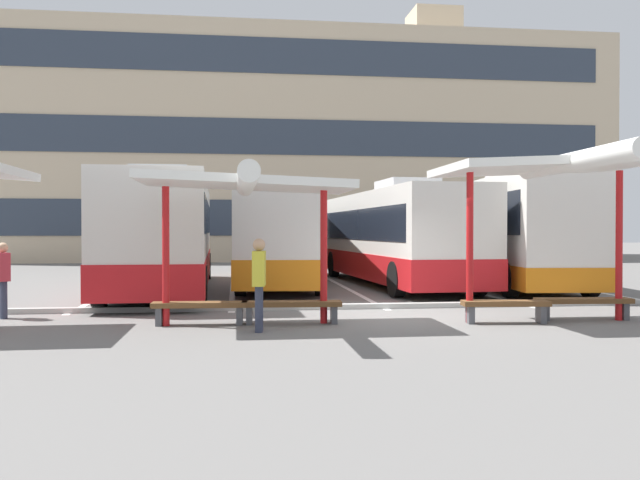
{
  "coord_description": "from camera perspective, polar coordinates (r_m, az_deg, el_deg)",
  "views": [
    {
      "loc": [
        -3.51,
        -14.16,
        1.86
      ],
      "look_at": [
        -1.3,
        3.5,
        1.6
      ],
      "focal_mm": 37.91,
      "sensor_mm": 36.0,
      "label": 1
    }
  ],
  "objects": [
    {
      "name": "lane_stripe_1",
      "position": [
        22.32,
        -7.38,
        -3.93
      ],
      "size": [
        0.16,
        14.0,
        0.01
      ],
      "primitive_type": "cube",
      "color": "white",
      "rests_on": "ground"
    },
    {
      "name": "coach_bus_1",
      "position": [
        23.42,
        -3.16,
        0.23
      ],
      "size": [
        3.49,
        12.07,
        3.5
      ],
      "color": "silver",
      "rests_on": "ground"
    },
    {
      "name": "bench_1",
      "position": [
        13.48,
        -10.12,
        -5.64
      ],
      "size": [
        1.87,
        0.49,
        0.45
      ],
      "color": "brown",
      "rests_on": "ground"
    },
    {
      "name": "waiting_passenger_1",
      "position": [
        15.65,
        -25.2,
        -2.7
      ],
      "size": [
        0.41,
        0.51,
        1.6
      ],
      "color": "#33384C",
      "rests_on": "ground"
    },
    {
      "name": "coach_bus_0",
      "position": [
        21.27,
        -12.95,
        0.32
      ],
      "size": [
        2.96,
        12.46,
        3.63
      ],
      "color": "silver",
      "rests_on": "ground"
    },
    {
      "name": "bench_2",
      "position": [
        13.43,
        -2.4,
        -5.64
      ],
      "size": [
        1.99,
        0.53,
        0.45
      ],
      "color": "brown",
      "rests_on": "ground"
    },
    {
      "name": "lane_stripe_4",
      "position": [
        24.76,
        18.59,
        -3.5
      ],
      "size": [
        0.16,
        14.0,
        0.01
      ],
      "primitive_type": "cube",
      "color": "white",
      "rests_on": "ground"
    },
    {
      "name": "lane_stripe_3",
      "position": [
        23.43,
        10.6,
        -3.71
      ],
      "size": [
        0.16,
        14.0,
        0.01
      ],
      "primitive_type": "cube",
      "color": "white",
      "rests_on": "ground"
    },
    {
      "name": "coach_bus_2",
      "position": [
        23.05,
        6.21,
        0.15
      ],
      "size": [
        3.31,
        11.88,
        3.46
      ],
      "color": "silver",
      "rests_on": "ground"
    },
    {
      "name": "coach_bus_3",
      "position": [
        23.57,
        15.22,
        0.69
      ],
      "size": [
        3.46,
        11.73,
        3.82
      ],
      "color": "silver",
      "rests_on": "ground"
    },
    {
      "name": "waiting_passenger_0",
      "position": [
        12.36,
        -5.17,
        -3.19
      ],
      "size": [
        0.27,
        0.51,
        1.71
      ],
      "color": "#33384C",
      "rests_on": "ground"
    },
    {
      "name": "bench_3",
      "position": [
        14.01,
        15.4,
        -5.42
      ],
      "size": [
        1.76,
        0.6,
        0.45
      ],
      "color": "brown",
      "rests_on": "ground"
    },
    {
      "name": "lane_stripe_2",
      "position": [
        22.59,
        1.83,
        -3.87
      ],
      "size": [
        0.16,
        14.0,
        0.01
      ],
      "primitive_type": "cube",
      "color": "white",
      "rests_on": "ground"
    },
    {
      "name": "bench_4",
      "position": [
        15.03,
        21.36,
        -5.0
      ],
      "size": [
        2.0,
        0.55,
        0.45
      ],
      "color": "brown",
      "rests_on": "ground"
    },
    {
      "name": "terminal_building",
      "position": [
        45.63,
        -2.65,
        7.38
      ],
      "size": [
        40.06,
        12.25,
        16.85
      ],
      "color": "#C6B293",
      "rests_on": "ground"
    },
    {
      "name": "lane_stripe_0",
      "position": [
        22.62,
        -16.58,
        -3.9
      ],
      "size": [
        0.16,
        14.0,
        0.01
      ],
      "primitive_type": "cube",
      "color": "white",
      "rests_on": "ground"
    },
    {
      "name": "waiting_shelter_1",
      "position": [
        13.1,
        -6.26,
        4.56
      ],
      "size": [
        4.09,
        4.31,
        2.94
      ],
      "color": "red",
      "rests_on": "ground"
    },
    {
      "name": "waiting_shelter_2",
      "position": [
        14.24,
        18.99,
        5.7
      ],
      "size": [
        4.19,
        4.62,
        3.34
      ],
      "color": "red",
      "rests_on": "ground"
    },
    {
      "name": "platform_kerb",
      "position": [
        16.14,
        5.5,
        -5.56
      ],
      "size": [
        44.0,
        0.24,
        0.12
      ],
      "primitive_type": "cube",
      "color": "#ADADA8",
      "rests_on": "ground"
    },
    {
      "name": "ground_plane",
      "position": [
        14.71,
        6.78,
        -6.42
      ],
      "size": [
        160.0,
        160.0,
        0.0
      ],
      "primitive_type": "plane",
      "color": "slate"
    }
  ]
}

